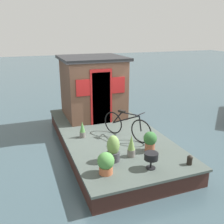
{
  "coord_description": "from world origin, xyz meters",
  "views": [
    {
      "loc": [
        -6.71,
        2.44,
        3.45
      ],
      "look_at": [
        -0.2,
        0.0,
        1.18
      ],
      "focal_mm": 40.7,
      "sensor_mm": 36.0,
      "label": 1
    }
  ],
  "objects_px": {
    "potted_plant_sage": "(131,146)",
    "potted_plant_thyme": "(150,141)",
    "bicycle": "(126,126)",
    "mooring_bollard": "(190,160)",
    "houseboat_cabin": "(93,86)",
    "charcoal_grill": "(151,157)",
    "potted_plant_geranium": "(106,163)",
    "potted_plant_mint": "(113,149)",
    "potted_plant_basil": "(82,130)"
  },
  "relations": [
    {
      "from": "potted_plant_sage",
      "to": "potted_plant_thyme",
      "type": "bearing_deg",
      "value": -78.76
    },
    {
      "from": "bicycle",
      "to": "potted_plant_thyme",
      "type": "height_order",
      "value": "bicycle"
    },
    {
      "from": "mooring_bollard",
      "to": "bicycle",
      "type": "bearing_deg",
      "value": 21.52
    },
    {
      "from": "houseboat_cabin",
      "to": "bicycle",
      "type": "relative_size",
      "value": 1.45
    },
    {
      "from": "houseboat_cabin",
      "to": "bicycle",
      "type": "height_order",
      "value": "houseboat_cabin"
    },
    {
      "from": "charcoal_grill",
      "to": "potted_plant_geranium",
      "type": "bearing_deg",
      "value": 81.47
    },
    {
      "from": "houseboat_cabin",
      "to": "potted_plant_mint",
      "type": "height_order",
      "value": "houseboat_cabin"
    },
    {
      "from": "houseboat_cabin",
      "to": "potted_plant_sage",
      "type": "relative_size",
      "value": 3.84
    },
    {
      "from": "potted_plant_sage",
      "to": "mooring_bollard",
      "type": "distance_m",
      "value": 1.38
    },
    {
      "from": "potted_plant_geranium",
      "to": "mooring_bollard",
      "type": "height_order",
      "value": "potted_plant_geranium"
    },
    {
      "from": "houseboat_cabin",
      "to": "potted_plant_basil",
      "type": "distance_m",
      "value": 2.18
    },
    {
      "from": "charcoal_grill",
      "to": "mooring_bollard",
      "type": "xyz_separation_m",
      "value": [
        -0.16,
        -0.92,
        -0.16
      ]
    },
    {
      "from": "potted_plant_thyme",
      "to": "potted_plant_basil",
      "type": "distance_m",
      "value": 2.0
    },
    {
      "from": "houseboat_cabin",
      "to": "potted_plant_geranium",
      "type": "distance_m",
      "value": 4.07
    },
    {
      "from": "potted_plant_geranium",
      "to": "charcoal_grill",
      "type": "xyz_separation_m",
      "value": [
        -0.15,
        -1.01,
        0.03
      ]
    },
    {
      "from": "potted_plant_thyme",
      "to": "mooring_bollard",
      "type": "height_order",
      "value": "potted_plant_thyme"
    },
    {
      "from": "houseboat_cabin",
      "to": "bicycle",
      "type": "bearing_deg",
      "value": -172.47
    },
    {
      "from": "bicycle",
      "to": "houseboat_cabin",
      "type": "bearing_deg",
      "value": 7.53
    },
    {
      "from": "houseboat_cabin",
      "to": "potted_plant_thyme",
      "type": "relative_size",
      "value": 4.18
    },
    {
      "from": "potted_plant_sage",
      "to": "charcoal_grill",
      "type": "distance_m",
      "value": 0.69
    },
    {
      "from": "bicycle",
      "to": "potted_plant_sage",
      "type": "bearing_deg",
      "value": 162.43
    },
    {
      "from": "potted_plant_mint",
      "to": "potted_plant_sage",
      "type": "relative_size",
      "value": 1.15
    },
    {
      "from": "bicycle",
      "to": "potted_plant_mint",
      "type": "height_order",
      "value": "bicycle"
    },
    {
      "from": "houseboat_cabin",
      "to": "bicycle",
      "type": "xyz_separation_m",
      "value": [
        -2.3,
        -0.3,
        -0.68
      ]
    },
    {
      "from": "potted_plant_geranium",
      "to": "charcoal_grill",
      "type": "bearing_deg",
      "value": -98.53
    },
    {
      "from": "houseboat_cabin",
      "to": "potted_plant_thyme",
      "type": "height_order",
      "value": "houseboat_cabin"
    },
    {
      "from": "houseboat_cabin",
      "to": "mooring_bollard",
      "type": "bearing_deg",
      "value": -165.91
    },
    {
      "from": "potted_plant_sage",
      "to": "potted_plant_geranium",
      "type": "xyz_separation_m",
      "value": [
        -0.52,
        0.84,
        -0.02
      ]
    },
    {
      "from": "potted_plant_thyme",
      "to": "charcoal_grill",
      "type": "distance_m",
      "value": 0.88
    },
    {
      "from": "houseboat_cabin",
      "to": "potted_plant_sage",
      "type": "height_order",
      "value": "houseboat_cabin"
    },
    {
      "from": "potted_plant_geranium",
      "to": "charcoal_grill",
      "type": "distance_m",
      "value": 1.02
    },
    {
      "from": "charcoal_grill",
      "to": "potted_plant_sage",
      "type": "bearing_deg",
      "value": 14.55
    },
    {
      "from": "potted_plant_sage",
      "to": "potted_plant_basil",
      "type": "bearing_deg",
      "value": 28.2
    },
    {
      "from": "houseboat_cabin",
      "to": "potted_plant_thyme",
      "type": "distance_m",
      "value": 3.39
    },
    {
      "from": "potted_plant_mint",
      "to": "mooring_bollard",
      "type": "bearing_deg",
      "value": -116.33
    },
    {
      "from": "potted_plant_sage",
      "to": "mooring_bollard",
      "type": "height_order",
      "value": "potted_plant_sage"
    },
    {
      "from": "potted_plant_mint",
      "to": "mooring_bollard",
      "type": "xyz_separation_m",
      "value": [
        -0.78,
        -1.58,
        -0.18
      ]
    },
    {
      "from": "potted_plant_sage",
      "to": "potted_plant_mint",
      "type": "bearing_deg",
      "value": 95.68
    },
    {
      "from": "bicycle",
      "to": "potted_plant_geranium",
      "type": "distance_m",
      "value": 1.98
    },
    {
      "from": "charcoal_grill",
      "to": "mooring_bollard",
      "type": "distance_m",
      "value": 0.95
    },
    {
      "from": "potted_plant_basil",
      "to": "houseboat_cabin",
      "type": "bearing_deg",
      "value": -25.33
    },
    {
      "from": "potted_plant_thyme",
      "to": "charcoal_grill",
      "type": "height_order",
      "value": "potted_plant_thyme"
    },
    {
      "from": "charcoal_grill",
      "to": "mooring_bollard",
      "type": "bearing_deg",
      "value": -100.09
    },
    {
      "from": "houseboat_cabin",
      "to": "potted_plant_basil",
      "type": "bearing_deg",
      "value": 154.67
    },
    {
      "from": "potted_plant_thyme",
      "to": "potted_plant_geranium",
      "type": "distance_m",
      "value": 1.55
    },
    {
      "from": "potted_plant_mint",
      "to": "potted_plant_basil",
      "type": "relative_size",
      "value": 1.34
    },
    {
      "from": "potted_plant_mint",
      "to": "mooring_bollard",
      "type": "height_order",
      "value": "potted_plant_mint"
    },
    {
      "from": "bicycle",
      "to": "potted_plant_thyme",
      "type": "relative_size",
      "value": 2.89
    },
    {
      "from": "potted_plant_thyme",
      "to": "potted_plant_geranium",
      "type": "bearing_deg",
      "value": 114.11
    },
    {
      "from": "potted_plant_mint",
      "to": "potted_plant_sage",
      "type": "xyz_separation_m",
      "value": [
        0.05,
        -0.49,
        -0.04
      ]
    }
  ]
}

